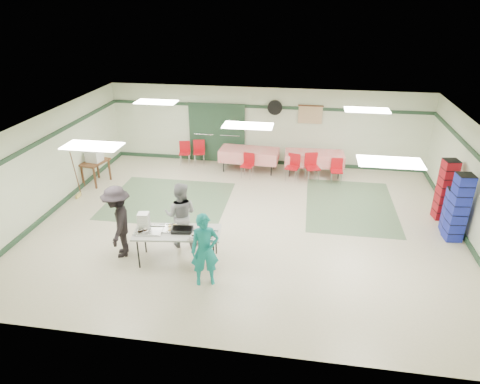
# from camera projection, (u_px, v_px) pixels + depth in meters

# --- Properties ---
(floor) EXTENTS (11.00, 11.00, 0.00)m
(floor) POSITION_uv_depth(u_px,v_px,m) (247.00, 223.00, 11.42)
(floor) COLOR beige
(floor) RESTS_ON ground
(ceiling) EXTENTS (11.00, 11.00, 0.00)m
(ceiling) POSITION_uv_depth(u_px,v_px,m) (248.00, 125.00, 10.28)
(ceiling) COLOR white
(ceiling) RESTS_ON wall_back
(wall_back) EXTENTS (11.00, 0.00, 11.00)m
(wall_back) POSITION_uv_depth(u_px,v_px,m) (266.00, 127.00, 14.88)
(wall_back) COLOR silver
(wall_back) RESTS_ON floor
(wall_front) EXTENTS (11.00, 0.00, 11.00)m
(wall_front) POSITION_uv_depth(u_px,v_px,m) (208.00, 285.00, 6.82)
(wall_front) COLOR silver
(wall_front) RESTS_ON floor
(wall_left) EXTENTS (0.00, 9.00, 9.00)m
(wall_left) POSITION_uv_depth(u_px,v_px,m) (48.00, 164.00, 11.63)
(wall_left) COLOR silver
(wall_left) RESTS_ON floor
(wall_right) EXTENTS (0.00, 9.00, 9.00)m
(wall_right) POSITION_uv_depth(u_px,v_px,m) (478.00, 191.00, 10.07)
(wall_right) COLOR silver
(wall_right) RESTS_ON floor
(trim_back) EXTENTS (11.00, 0.06, 0.10)m
(trim_back) POSITION_uv_depth(u_px,v_px,m) (266.00, 107.00, 14.55)
(trim_back) COLOR #213D29
(trim_back) RESTS_ON wall_back
(baseboard_back) EXTENTS (11.00, 0.06, 0.12)m
(baseboard_back) POSITION_uv_depth(u_px,v_px,m) (265.00, 162.00, 15.39)
(baseboard_back) COLOR #213D29
(baseboard_back) RESTS_ON floor
(trim_left) EXTENTS (0.06, 9.00, 0.10)m
(trim_left) POSITION_uv_depth(u_px,v_px,m) (44.00, 139.00, 11.33)
(trim_left) COLOR #213D29
(trim_left) RESTS_ON wall_back
(baseboard_left) EXTENTS (0.06, 9.00, 0.12)m
(baseboard_left) POSITION_uv_depth(u_px,v_px,m) (57.00, 206.00, 12.18)
(baseboard_left) COLOR #213D29
(baseboard_left) RESTS_ON floor
(baseboard_right) EXTENTS (0.06, 9.00, 0.12)m
(baseboard_right) POSITION_uv_depth(u_px,v_px,m) (465.00, 238.00, 10.62)
(baseboard_right) COLOR #213D29
(baseboard_right) RESTS_ON floor
(green_patch_a) EXTENTS (3.50, 3.00, 0.01)m
(green_patch_a) POSITION_uv_depth(u_px,v_px,m) (169.00, 200.00, 12.67)
(green_patch_a) COLOR #597858
(green_patch_a) RESTS_ON floor
(green_patch_b) EXTENTS (2.50, 3.50, 0.01)m
(green_patch_b) POSITION_uv_depth(u_px,v_px,m) (350.00, 205.00, 12.36)
(green_patch_b) COLOR #597858
(green_patch_b) RESTS_ON floor
(double_door_left) EXTENTS (0.90, 0.06, 2.10)m
(double_door_left) POSITION_uv_depth(u_px,v_px,m) (204.00, 133.00, 15.26)
(double_door_left) COLOR gray
(double_door_left) RESTS_ON floor
(double_door_right) EXTENTS (0.90, 0.06, 2.10)m
(double_door_right) POSITION_uv_depth(u_px,v_px,m) (230.00, 134.00, 15.13)
(double_door_right) COLOR gray
(double_door_right) RESTS_ON floor
(door_frame) EXTENTS (2.00, 0.03, 2.15)m
(door_frame) POSITION_uv_depth(u_px,v_px,m) (217.00, 133.00, 15.18)
(door_frame) COLOR #213D29
(door_frame) RESTS_ON floor
(wall_fan) EXTENTS (0.50, 0.10, 0.50)m
(wall_fan) POSITION_uv_depth(u_px,v_px,m) (275.00, 108.00, 14.48)
(wall_fan) COLOR black
(wall_fan) RESTS_ON wall_back
(scroll_banner) EXTENTS (0.80, 0.02, 0.60)m
(scroll_banner) POSITION_uv_depth(u_px,v_px,m) (310.00, 115.00, 14.40)
(scroll_banner) COLOR tan
(scroll_banner) RESTS_ON wall_back
(serving_table) EXTENTS (2.01, 1.02, 0.76)m
(serving_table) POSITION_uv_depth(u_px,v_px,m) (177.00, 233.00, 9.52)
(serving_table) COLOR #ABABA6
(serving_table) RESTS_ON floor
(sheet_tray_right) EXTENTS (0.63, 0.51, 0.02)m
(sheet_tray_right) POSITION_uv_depth(u_px,v_px,m) (203.00, 236.00, 9.32)
(sheet_tray_right) COLOR silver
(sheet_tray_right) RESTS_ON serving_table
(sheet_tray_mid) EXTENTS (0.57, 0.46, 0.02)m
(sheet_tray_mid) POSITION_uv_depth(u_px,v_px,m) (175.00, 229.00, 9.59)
(sheet_tray_mid) COLOR silver
(sheet_tray_mid) RESTS_ON serving_table
(sheet_tray_left) EXTENTS (0.63, 0.51, 0.02)m
(sheet_tray_left) POSITION_uv_depth(u_px,v_px,m) (149.00, 231.00, 9.50)
(sheet_tray_left) COLOR silver
(sheet_tray_left) RESTS_ON serving_table
(baking_pan) EXTENTS (0.50, 0.35, 0.08)m
(baking_pan) POSITION_uv_depth(u_px,v_px,m) (182.00, 230.00, 9.50)
(baking_pan) COLOR black
(baking_pan) RESTS_ON serving_table
(foam_box_stack) EXTENTS (0.27, 0.25, 0.39)m
(foam_box_stack) POSITION_uv_depth(u_px,v_px,m) (144.00, 221.00, 9.55)
(foam_box_stack) COLOR white
(foam_box_stack) RESTS_ON serving_table
(volunteer_teal) EXTENTS (0.68, 0.55, 1.61)m
(volunteer_teal) POSITION_uv_depth(u_px,v_px,m) (205.00, 250.00, 8.74)
(volunteer_teal) COLOR #138585
(volunteer_teal) RESTS_ON floor
(volunteer_grey) EXTENTS (0.83, 0.66, 1.63)m
(volunteer_grey) POSITION_uv_depth(u_px,v_px,m) (181.00, 215.00, 10.11)
(volunteer_grey) COLOR gray
(volunteer_grey) RESTS_ON floor
(volunteer_dark) EXTENTS (0.94, 1.26, 1.73)m
(volunteer_dark) POSITION_uv_depth(u_px,v_px,m) (118.00, 222.00, 9.70)
(volunteer_dark) COLOR black
(volunteer_dark) RESTS_ON floor
(dining_table_a) EXTENTS (1.97, 0.94, 0.77)m
(dining_table_a) POSITION_uv_depth(u_px,v_px,m) (314.00, 158.00, 14.27)
(dining_table_a) COLOR red
(dining_table_a) RESTS_ON floor
(dining_table_b) EXTENTS (2.01, 0.96, 0.77)m
(dining_table_b) POSITION_uv_depth(u_px,v_px,m) (249.00, 155.00, 14.58)
(dining_table_b) COLOR red
(dining_table_b) RESTS_ON floor
(chair_a) EXTENTS (0.54, 0.54, 0.92)m
(chair_a) POSITION_uv_depth(u_px,v_px,m) (312.00, 164.00, 13.78)
(chair_a) COLOR #AC0D11
(chair_a) RESTS_ON floor
(chair_b) EXTENTS (0.49, 0.49, 0.86)m
(chair_b) POSITION_uv_depth(u_px,v_px,m) (293.00, 164.00, 13.88)
(chair_b) COLOR #AC0D11
(chair_b) RESTS_ON floor
(chair_c) EXTENTS (0.38, 0.38, 0.80)m
(chair_c) POSITION_uv_depth(u_px,v_px,m) (337.00, 168.00, 13.69)
(chair_c) COLOR #AC0D11
(chair_c) RESTS_ON floor
(chair_d) EXTENTS (0.45, 0.45, 0.81)m
(chair_d) POSITION_uv_depth(u_px,v_px,m) (248.00, 163.00, 14.10)
(chair_d) COLOR #AC0D11
(chair_d) RESTS_ON floor
(chair_loose_a) EXTENTS (0.47, 0.47, 0.86)m
(chair_loose_a) POSITION_uv_depth(u_px,v_px,m) (199.00, 150.00, 15.18)
(chair_loose_a) COLOR #AC0D11
(chair_loose_a) RESTS_ON floor
(chair_loose_b) EXTENTS (0.45, 0.45, 0.81)m
(chair_loose_b) POSITION_uv_depth(u_px,v_px,m) (185.00, 150.00, 15.20)
(chair_loose_b) COLOR #AC0D11
(chair_loose_b) RESTS_ON floor
(crate_stack_blue_a) EXTENTS (0.39, 0.39, 1.19)m
(crate_stack_blue_a) POSITION_uv_depth(u_px,v_px,m) (451.00, 211.00, 10.76)
(crate_stack_blue_a) COLOR #1A289D
(crate_stack_blue_a) RESTS_ON floor
(crate_stack_red) EXTENTS (0.42, 0.42, 1.69)m
(crate_stack_red) POSITION_uv_depth(u_px,v_px,m) (445.00, 190.00, 11.32)
(crate_stack_red) COLOR #A6101B
(crate_stack_red) RESTS_ON floor
(crate_stack_blue_b) EXTENTS (0.42, 0.42, 1.75)m
(crate_stack_blue_b) POSITION_uv_depth(u_px,v_px,m) (458.00, 208.00, 10.30)
(crate_stack_blue_b) COLOR #1A289D
(crate_stack_blue_b) RESTS_ON floor
(printer_table) EXTENTS (0.75, 1.00, 0.74)m
(printer_table) POSITION_uv_depth(u_px,v_px,m) (95.00, 164.00, 13.55)
(printer_table) COLOR brown
(printer_table) RESTS_ON floor
(office_printer) EXTENTS (0.49, 0.44, 0.35)m
(office_printer) POSITION_uv_depth(u_px,v_px,m) (94.00, 156.00, 13.46)
(office_printer) COLOR beige
(office_printer) RESTS_ON printer_table
(broom) EXTENTS (0.03, 0.23, 1.43)m
(broom) POSITION_uv_depth(u_px,v_px,m) (76.00, 174.00, 12.58)
(broom) COLOR brown
(broom) RESTS_ON floor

